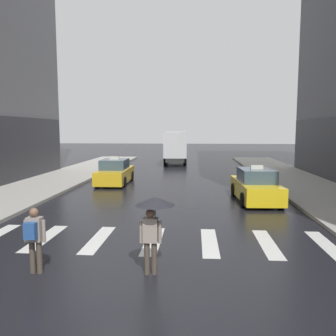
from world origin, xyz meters
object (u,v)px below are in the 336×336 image
(taxi_lead, at_px, (256,187))
(pedestrian_with_backpack, at_px, (34,235))
(pedestrian_with_umbrella, at_px, (153,214))
(taxi_second, at_px, (115,173))
(box_truck, at_px, (175,146))

(taxi_lead, distance_m, pedestrian_with_backpack, 11.58)
(taxi_lead, relative_size, pedestrian_with_umbrella, 2.38)
(taxi_second, relative_size, box_truck, 0.60)
(box_truck, relative_size, pedestrian_with_backpack, 4.62)
(taxi_lead, xyz_separation_m, taxi_second, (-8.31, 4.86, 0.00))
(pedestrian_with_backpack, bearing_deg, taxi_lead, 52.99)
(taxi_lead, distance_m, pedestrian_with_umbrella, 9.95)
(taxi_second, bearing_deg, pedestrian_with_umbrella, -72.98)
(taxi_second, relative_size, pedestrian_with_backpack, 2.76)
(taxi_second, height_order, pedestrian_with_backpack, taxi_second)
(taxi_lead, relative_size, taxi_second, 1.01)
(box_truck, distance_m, pedestrian_with_umbrella, 27.19)
(box_truck, bearing_deg, pedestrian_with_backpack, -93.96)
(box_truck, relative_size, pedestrian_with_umbrella, 3.93)
(taxi_lead, xyz_separation_m, pedestrian_with_backpack, (-6.97, -9.24, 0.25))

